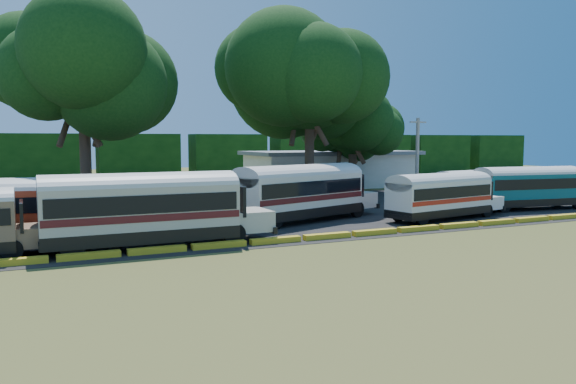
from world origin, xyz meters
name	(u,v)px	position (x,y,z in m)	size (l,w,h in m)	color
ground	(311,244)	(0.00, 0.00, 0.00)	(160.00, 160.00, 0.00)	#41501A
asphalt_strip	(246,214)	(1.00, 12.00, 0.01)	(64.00, 24.00, 0.02)	black
curb	(302,238)	(0.00, 1.00, 0.15)	(53.70, 0.45, 0.30)	gold
terminal_building	(331,169)	(18.00, 30.00, 2.03)	(19.00, 9.00, 4.00)	silver
treeline_backdrop	(138,157)	(0.00, 48.00, 3.00)	(130.00, 4.00, 6.00)	black
bus_cream_west	(146,205)	(-7.67, 2.57, 2.09)	(11.25, 2.87, 3.69)	black
bus_cream_east	(302,189)	(3.09, 7.24, 2.09)	(11.52, 6.22, 3.69)	black
bus_white_red	(442,193)	(11.79, 4.13, 1.76)	(9.71, 3.90, 3.11)	black
bus_white_blue	(478,186)	(18.94, 8.40, 1.66)	(9.16, 3.43, 2.94)	black
bus_teal	(530,185)	(21.48, 5.67, 1.87)	(10.15, 3.68, 3.26)	black
tree_west	(82,64)	(-9.03, 17.74, 10.61)	(10.93, 10.93, 14.66)	#35231A
tree_center	(310,76)	(9.26, 18.29, 10.66)	(12.49, 12.49, 15.26)	#35231A
tree_east	(353,125)	(16.74, 23.42, 6.67)	(8.01, 8.01, 9.65)	#35231A
utility_pole	(417,159)	(16.47, 12.78, 3.64)	(1.60, 0.30, 7.05)	gray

